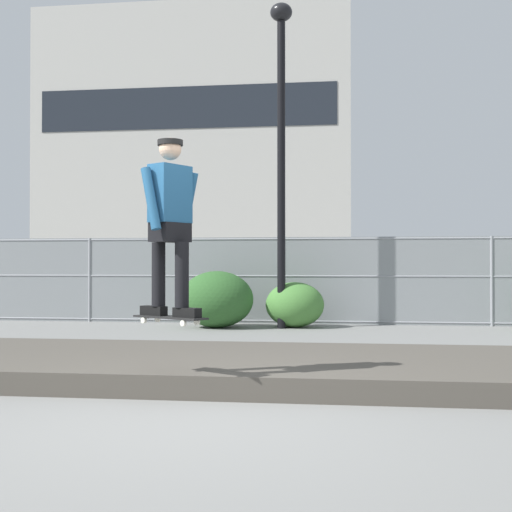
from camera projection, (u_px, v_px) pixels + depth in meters
The scene contains 11 objects.
ground_plane at pixel (179, 421), 5.55m from camera, with size 120.00×120.00×0.00m, color slate.
gravel_berm at pixel (227, 366), 7.74m from camera, with size 16.69×2.85×0.23m, color #4C473F.
skateboard at pixel (170, 318), 6.38m from camera, with size 0.79×0.58×0.07m.
skater at pixel (170, 216), 6.39m from camera, with size 0.67×0.62×1.68m.
chain_fence at pixel (283, 280), 14.55m from camera, with size 17.27×0.06×1.85m.
street_lamp at pixel (281, 124), 13.54m from camera, with size 0.44×0.44×6.47m.
parked_car_near at pixel (161, 280), 18.79m from camera, with size 4.53×2.21×1.66m.
parked_car_mid at pixel (406, 281), 17.78m from camera, with size 4.50×2.14×1.66m.
library_building at pixel (210, 160), 47.66m from camera, with size 19.44×14.70×17.03m.
shrub_left at pixel (217, 299), 13.65m from camera, with size 1.47×1.20×1.14m.
shrub_center at pixel (295, 305), 13.72m from camera, with size 1.18×0.96×0.91m.
Camera 1 is at (1.36, -5.44, 1.28)m, focal length 47.91 mm.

